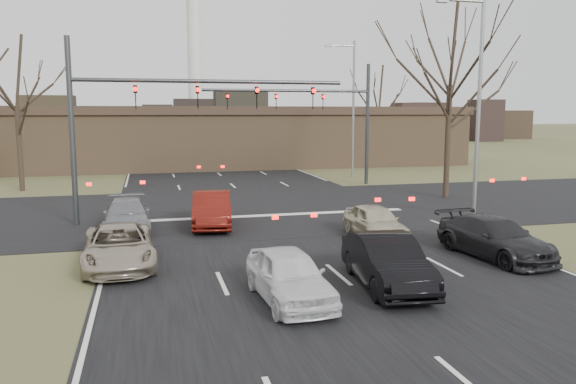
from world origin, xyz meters
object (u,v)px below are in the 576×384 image
car_silver_suv (119,246)px  car_grey_ahead (127,215)px  car_black_hatch (387,261)px  car_white_sedan (289,275)px  mast_arm_far (328,109)px  streetlight_right_far (351,102)px  car_charcoal_sedan (495,238)px  car_red_ahead (212,209)px  streetlight_right_near (476,95)px  car_silver_ahead (375,222)px  mast_arm_near (150,107)px  building (231,136)px

car_silver_suv → car_grey_ahead: car_grey_ahead is taller
car_grey_ahead → car_black_hatch: bearing=-54.1°
car_silver_suv → car_white_sedan: (4.41, -4.48, 0.03)m
car_black_hatch → car_grey_ahead: (-7.27, 9.51, -0.07)m
mast_arm_far → streetlight_right_far: size_ratio=1.11×
streetlight_right_far → car_silver_suv: 26.99m
car_silver_suv → car_charcoal_sedan: (12.19, -1.93, 0.02)m
car_grey_ahead → car_red_ahead: 3.49m
streetlight_right_far → car_white_sedan: (-11.32, -25.86, -4.91)m
streetlight_right_far → car_white_sedan: size_ratio=2.50×
streetlight_right_near → car_grey_ahead: (-15.15, 1.12, -4.93)m
streetlight_right_far → car_silver_ahead: size_ratio=2.59×
mast_arm_far → car_silver_suv: (-12.59, -17.38, -4.37)m
mast_arm_far → streetlight_right_near: 13.28m
car_black_hatch → mast_arm_far: bearing=81.7°
streetlight_right_near → car_silver_ahead: 8.09m
mast_arm_far → streetlight_right_far: (3.14, 4.00, 0.57)m
car_silver_ahead → car_white_sedan: bearing=-129.0°
car_charcoal_sedan → car_red_ahead: 11.44m
mast_arm_near → car_black_hatch: bearing=-61.5°
streetlight_right_near → car_silver_suv: (-15.23, -4.38, -4.94)m
building → car_grey_ahead: bearing=-107.2°
car_black_hatch → mast_arm_near: bearing=124.0°
mast_arm_near → car_silver_suv: (-1.18, -7.38, -4.42)m
car_charcoal_sedan → car_silver_ahead: car_charcoal_sedan is taller
car_silver_suv → car_grey_ahead: 5.50m
car_silver_suv → car_charcoal_sedan: car_charcoal_sedan is taller
car_grey_ahead → car_white_sedan: bearing=-68.0°
streetlight_right_near → car_red_ahead: size_ratio=2.22×
car_silver_suv → car_silver_ahead: size_ratio=1.21×
building → car_white_sedan: size_ratio=10.62×
car_grey_ahead → mast_arm_near: bearing=58.2°
mast_arm_far → car_charcoal_sedan: bearing=-91.2°
car_black_hatch → car_silver_ahead: size_ratio=1.14×
streetlight_right_far → car_silver_suv: bearing=-126.3°
mast_arm_far → car_silver_suv: bearing=-125.9°
streetlight_right_near → streetlight_right_far: bearing=88.3°
mast_arm_near → car_silver_suv: size_ratio=2.59×
building → streetlight_right_far: streetlight_right_far is taller
car_white_sedan → car_silver_ahead: (5.00, 6.16, -0.02)m
car_white_sedan → car_red_ahead: size_ratio=0.89×
streetlight_right_far → car_grey_ahead: (-15.65, -15.88, -4.93)m
car_red_ahead → car_charcoal_sedan: bearing=-34.6°
streetlight_right_far → car_silver_ahead: streetlight_right_far is taller
mast_arm_far → car_silver_suv: size_ratio=2.37×
streetlight_right_near → car_red_ahead: (-11.67, 1.20, -4.84)m
car_charcoal_sedan → car_white_sedan: bearing=-168.8°
streetlight_right_far → car_charcoal_sedan: 24.08m
mast_arm_far → car_silver_suv: mast_arm_far is taller
car_white_sedan → car_black_hatch: car_black_hatch is taller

